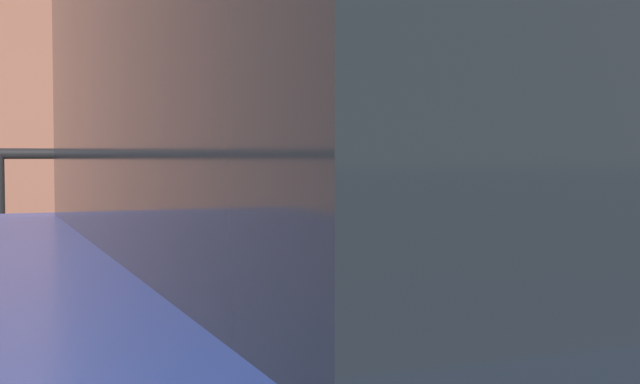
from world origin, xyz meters
TOP-DOWN VIEW (x-y plane):
  - parking_meter at (-0.07, 0.47)m, footprint 0.17×0.18m
  - pedestrian_at_meter at (0.46, 0.51)m, footprint 0.64×0.72m
  - background_railing at (-0.00, 2.39)m, footprint 24.06×0.06m
  - backdrop_wall at (0.00, 4.14)m, footprint 32.00×0.50m

SIDE VIEW (x-z plane):
  - background_railing at x=0.00m, z-range 0.41..1.58m
  - parking_meter at x=-0.07m, z-range 0.47..1.90m
  - pedestrian_at_meter at x=0.46m, z-range 0.30..2.10m
  - backdrop_wall at x=0.00m, z-range 0.00..3.46m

